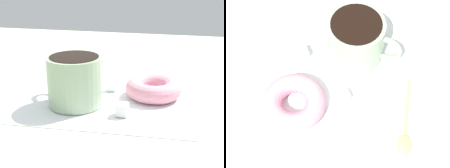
# 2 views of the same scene
# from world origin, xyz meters

# --- Properties ---
(ground_plane) EXTENTS (1.20, 1.20, 0.02)m
(ground_plane) POSITION_xyz_m (0.00, 0.00, -0.01)
(ground_plane) COLOR beige
(napkin) EXTENTS (0.31, 0.31, 0.00)m
(napkin) POSITION_xyz_m (0.02, -0.02, 0.00)
(napkin) COLOR white
(napkin) RESTS_ON ground_plane
(coffee_cup) EXTENTS (0.11, 0.10, 0.09)m
(coffee_cup) POSITION_xyz_m (-0.03, -0.08, 0.05)
(coffee_cup) COLOR #9EB793
(coffee_cup) RESTS_ON napkin
(donut) EXTENTS (0.10, 0.10, 0.03)m
(donut) POSITION_xyz_m (0.10, -0.01, 0.02)
(donut) COLOR pink
(donut) RESTS_ON napkin
(spoon) EXTENTS (0.08, 0.12, 0.01)m
(spoon) POSITION_xyz_m (-0.05, 0.09, 0.01)
(spoon) COLOR #D8B772
(spoon) RESTS_ON napkin
(sugar_cube) EXTENTS (0.02, 0.02, 0.02)m
(sugar_cube) POSITION_xyz_m (0.02, -0.00, 0.01)
(sugar_cube) COLOR white
(sugar_cube) RESTS_ON napkin
(sugar_cube_extra) EXTENTS (0.02, 0.02, 0.02)m
(sugar_cube_extra) POSITION_xyz_m (0.06, -0.10, 0.01)
(sugar_cube_extra) COLOR white
(sugar_cube_extra) RESTS_ON napkin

